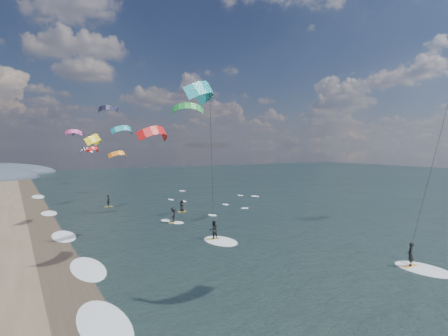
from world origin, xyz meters
TOP-DOWN VIEW (x-y plane):
  - ground at (0.00, 0.00)m, footprint 260.00×260.00m
  - wet_sand_strip at (-12.00, 10.00)m, footprint 3.00×240.00m
  - kitesurfer_near_b at (-1.15, 13.53)m, footprint 6.92×9.27m
  - far_kitesurfers at (1.02, 31.15)m, footprint 8.56×15.73m
  - bg_kite_field at (-0.10, 53.33)m, footprint 14.16×71.95m
  - shoreline_surf at (-10.80, 14.75)m, footprint 2.40×79.40m

SIDE VIEW (x-z plane):
  - ground at x=0.00m, z-range 0.00..0.00m
  - shoreline_surf at x=-10.80m, z-range -0.06..0.06m
  - wet_sand_strip at x=-12.00m, z-range 0.00..0.01m
  - far_kitesurfers at x=1.02m, z-range -0.02..1.69m
  - kitesurfer_near_b at x=-1.15m, z-range 2.04..15.92m
  - bg_kite_field at x=-0.10m, z-range 6.26..15.03m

